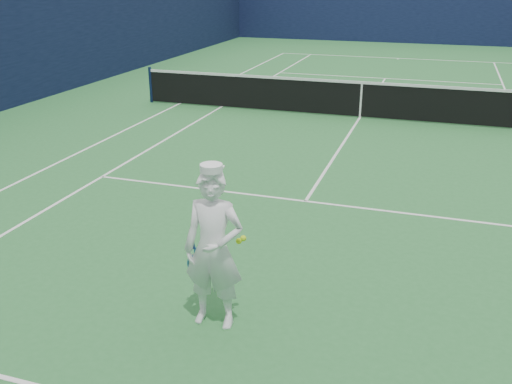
% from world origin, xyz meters
% --- Properties ---
extents(ground, '(80.00, 80.00, 0.00)m').
position_xyz_m(ground, '(0.00, 0.00, 0.00)').
color(ground, '#2A6F34').
rests_on(ground, ground).
extents(court_markings, '(11.03, 23.83, 0.01)m').
position_xyz_m(court_markings, '(0.00, 0.00, 0.00)').
color(court_markings, white).
rests_on(court_markings, ground).
extents(windscreen_fence, '(20.12, 36.12, 4.00)m').
position_xyz_m(windscreen_fence, '(0.00, 0.00, 2.00)').
color(windscreen_fence, '#0F1639').
rests_on(windscreen_fence, ground).
extents(tennis_net, '(12.88, 0.09, 1.07)m').
position_xyz_m(tennis_net, '(0.00, 0.00, 0.55)').
color(tennis_net, '#141E4C').
rests_on(tennis_net, ground).
extents(tennis_player, '(0.79, 0.48, 1.93)m').
position_xyz_m(tennis_player, '(-0.13, -10.31, 0.94)').
color(tennis_player, white).
rests_on(tennis_player, ground).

